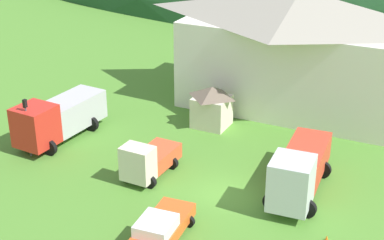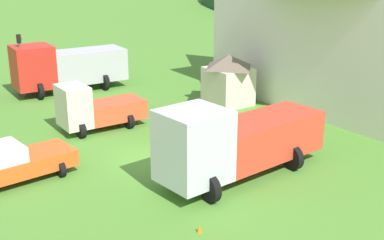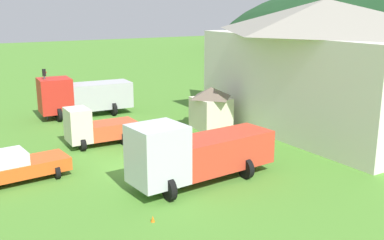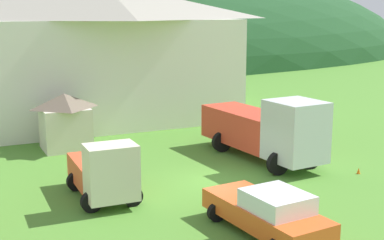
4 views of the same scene
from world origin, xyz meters
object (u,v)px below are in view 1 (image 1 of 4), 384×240
(service_pickup_orange, at_px, (160,229))
(traffic_light_west, at_px, (27,122))
(tow_truck_silver, at_px, (299,170))
(light_truck_cream, at_px, (148,160))
(crane_truck_red, at_px, (58,117))
(depot_building, at_px, (297,47))
(play_shed_cream, at_px, (212,106))
(traffic_cone_near_pickup, at_px, (326,240))

(service_pickup_orange, bearing_deg, traffic_light_west, -115.57)
(tow_truck_silver, bearing_deg, light_truck_cream, -81.55)
(light_truck_cream, distance_m, service_pickup_orange, 7.02)
(crane_truck_red, height_order, traffic_light_west, traffic_light_west)
(crane_truck_red, relative_size, traffic_light_west, 1.85)
(depot_building, height_order, traffic_light_west, depot_building)
(service_pickup_orange, distance_m, traffic_light_west, 13.56)
(play_shed_cream, bearing_deg, crane_truck_red, -141.34)
(play_shed_cream, bearing_deg, traffic_light_west, -132.12)
(play_shed_cream, xyz_separation_m, light_truck_cream, (-0.35, -8.82, -0.42))
(depot_building, distance_m, traffic_cone_near_pickup, 19.28)
(tow_truck_silver, relative_size, traffic_light_west, 1.98)
(play_shed_cream, relative_size, service_pickup_orange, 0.59)
(traffic_light_west, bearing_deg, service_pickup_orange, -20.43)
(crane_truck_red, bearing_deg, tow_truck_silver, 94.44)
(play_shed_cream, height_order, light_truck_cream, play_shed_cream)
(play_shed_cream, xyz_separation_m, tow_truck_silver, (8.71, -6.73, 0.07))
(light_truck_cream, distance_m, traffic_light_west, 8.70)
(light_truck_cream, height_order, traffic_cone_near_pickup, light_truck_cream)
(crane_truck_red, relative_size, light_truck_cream, 1.66)
(service_pickup_orange, relative_size, traffic_cone_near_pickup, 9.27)
(depot_building, xyz_separation_m, crane_truck_red, (-12.97, -13.74, -3.10))
(depot_building, distance_m, service_pickup_orange, 21.67)
(tow_truck_silver, xyz_separation_m, service_pickup_orange, (-5.00, -7.80, -0.85))
(play_shed_cream, relative_size, tow_truck_silver, 0.38)
(crane_truck_red, height_order, service_pickup_orange, crane_truck_red)
(tow_truck_silver, bearing_deg, crane_truck_red, -93.73)
(crane_truck_red, bearing_deg, light_truck_cream, 81.21)
(traffic_light_west, bearing_deg, traffic_cone_near_pickup, -1.77)
(play_shed_cream, relative_size, crane_truck_red, 0.41)
(light_truck_cream, xyz_separation_m, traffic_light_west, (-8.54, -1.01, 1.33))
(traffic_light_west, distance_m, traffic_cone_near_pickup, 20.51)
(crane_truck_red, bearing_deg, service_pickup_orange, 62.35)
(service_pickup_orange, bearing_deg, crane_truck_red, -126.39)
(service_pickup_orange, xyz_separation_m, traffic_light_west, (-12.61, 4.69, 1.69))
(play_shed_cream, relative_size, traffic_cone_near_pickup, 5.49)
(traffic_light_west, height_order, traffic_cone_near_pickup, traffic_light_west)
(depot_building, relative_size, traffic_light_west, 4.49)
(traffic_cone_near_pickup, bearing_deg, traffic_light_west, 178.23)
(traffic_cone_near_pickup, bearing_deg, crane_truck_red, 170.21)
(crane_truck_red, bearing_deg, traffic_cone_near_pickup, 83.81)
(service_pickup_orange, xyz_separation_m, traffic_cone_near_pickup, (7.74, 4.07, -0.83))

